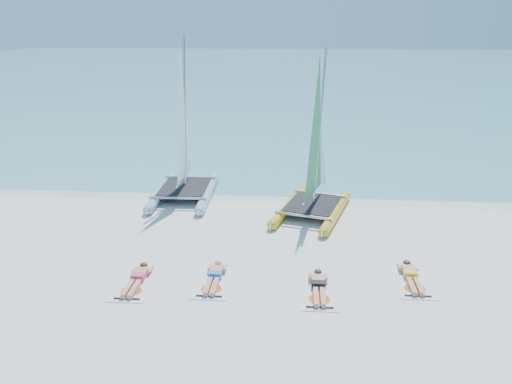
# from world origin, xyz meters

# --- Properties ---
(ground) EXTENTS (140.00, 140.00, 0.00)m
(ground) POSITION_xyz_m (0.00, 0.00, 0.00)
(ground) COLOR white
(ground) RESTS_ON ground
(sea) EXTENTS (140.00, 115.00, 0.01)m
(sea) POSITION_xyz_m (0.00, 63.00, 0.01)
(sea) COLOR #7ACACC
(sea) RESTS_ON ground
(wet_sand_strip) EXTENTS (140.00, 1.40, 0.01)m
(wet_sand_strip) POSITION_xyz_m (0.00, 5.50, 0.00)
(wet_sand_strip) COLOR silver
(wet_sand_strip) RESTS_ON ground
(catamaran_blue) EXTENTS (2.42, 4.89, 6.60)m
(catamaran_blue) POSITION_xyz_m (-2.66, 5.36, 1.97)
(catamaran_blue) COLOR #A2BFD5
(catamaran_blue) RESTS_ON ground
(catamaran_yellow) EXTENTS (3.32, 4.99, 6.19)m
(catamaran_yellow) POSITION_xyz_m (2.67, 4.18, 1.95)
(catamaran_yellow) COLOR yellow
(catamaran_yellow) RESTS_ON ground
(towel_a) EXTENTS (1.00, 1.85, 0.02)m
(towel_a) POSITION_xyz_m (-2.42, -2.10, 0.01)
(towel_a) COLOR white
(towel_a) RESTS_ON ground
(sunbather_a) EXTENTS (0.37, 1.73, 0.26)m
(sunbather_a) POSITION_xyz_m (-2.42, -1.91, 0.12)
(sunbather_a) COLOR tan
(sunbather_a) RESTS_ON towel_a
(towel_b) EXTENTS (1.00, 1.85, 0.02)m
(towel_b) POSITION_xyz_m (-0.29, -1.80, 0.01)
(towel_b) COLOR white
(towel_b) RESTS_ON ground
(sunbather_b) EXTENTS (0.37, 1.73, 0.26)m
(sunbather_b) POSITION_xyz_m (-0.29, -1.61, 0.12)
(sunbather_b) COLOR tan
(sunbather_b) RESTS_ON towel_b
(towel_c) EXTENTS (1.00, 1.85, 0.02)m
(towel_c) POSITION_xyz_m (2.60, -2.11, 0.01)
(towel_c) COLOR white
(towel_c) RESTS_ON ground
(sunbather_c) EXTENTS (0.37, 1.73, 0.26)m
(sunbather_c) POSITION_xyz_m (2.60, -1.92, 0.12)
(sunbather_c) COLOR tan
(sunbather_c) RESTS_ON towel_c
(towel_d) EXTENTS (1.00, 1.85, 0.02)m
(towel_d) POSITION_xyz_m (5.21, -1.33, 0.01)
(towel_d) COLOR white
(towel_d) RESTS_ON ground
(sunbather_d) EXTENTS (0.37, 1.73, 0.26)m
(sunbather_d) POSITION_xyz_m (5.21, -1.14, 0.12)
(sunbather_d) COLOR tan
(sunbather_d) RESTS_ON towel_d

